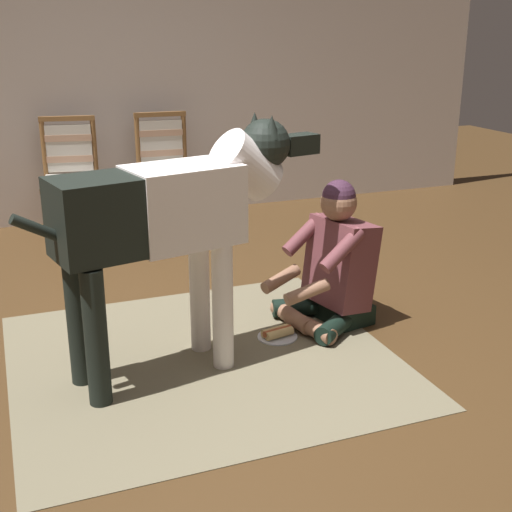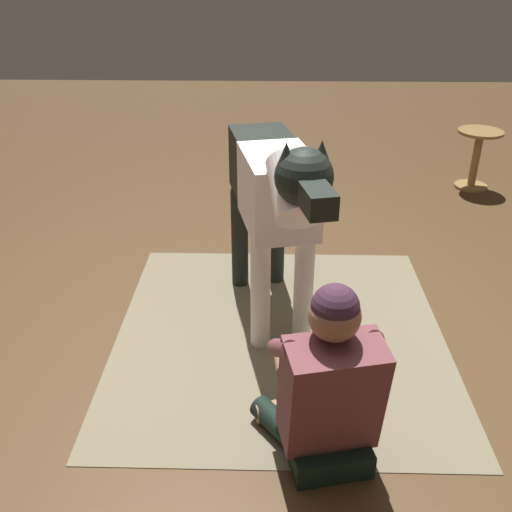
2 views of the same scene
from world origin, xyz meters
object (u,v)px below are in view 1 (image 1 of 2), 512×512
(dining_chair_right_of_pair, at_px, (165,164))
(large_dog, at_px, (172,215))
(dining_chair_left_of_pair, at_px, (70,170))
(hot_dog_on_plate, at_px, (277,334))
(person_sitting_on_floor, at_px, (333,266))

(dining_chair_right_of_pair, distance_m, large_dog, 2.81)
(dining_chair_left_of_pair, distance_m, large_dog, 2.74)
(large_dog, relative_size, hot_dog_on_plate, 7.01)
(dining_chair_right_of_pair, height_order, person_sitting_on_floor, dining_chair_right_of_pair)
(dining_chair_left_of_pair, bearing_deg, dining_chair_right_of_pair, 0.08)
(hot_dog_on_plate, bearing_deg, dining_chair_left_of_pair, 107.50)
(large_dog, bearing_deg, hot_dog_on_plate, 12.39)
(person_sitting_on_floor, xyz_separation_m, large_dog, (-1.01, -0.22, 0.47))
(dining_chair_left_of_pair, xyz_separation_m, hot_dog_on_plate, (0.82, -2.59, -0.52))
(dining_chair_left_of_pair, xyz_separation_m, large_dog, (0.20, -2.72, 0.28))
(dining_chair_left_of_pair, relative_size, person_sitting_on_floor, 1.13)
(dining_chair_left_of_pair, height_order, dining_chair_right_of_pair, same)
(dining_chair_left_of_pair, xyz_separation_m, person_sitting_on_floor, (1.20, -2.50, -0.18))
(dining_chair_right_of_pair, height_order, large_dog, large_dog)
(dining_chair_right_of_pair, relative_size, hot_dog_on_plate, 4.28)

